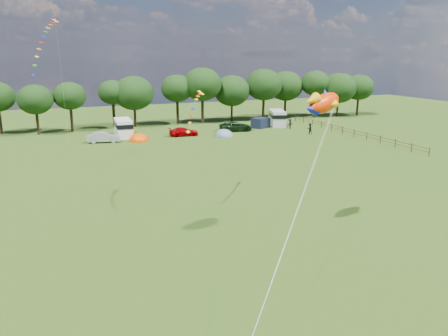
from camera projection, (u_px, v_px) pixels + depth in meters
name	position (u px, v px, depth m)	size (l,w,h in m)	color
ground_plane	(270.00, 258.00, 27.84)	(180.00, 180.00, 0.00)	black
tree_line	(155.00, 91.00, 77.59)	(102.98, 10.98, 10.27)	black
fence	(348.00, 131.00, 70.10)	(0.12, 33.12, 1.20)	#472D19
car_b	(104.00, 137.00, 64.13)	(1.67, 4.46, 1.58)	#9EA1A7
car_c	(184.00, 132.00, 69.24)	(1.89, 4.49, 1.35)	#9F0004
car_d	(236.00, 126.00, 73.75)	(2.57, 5.67, 1.55)	black
campervan_c	(123.00, 127.00, 68.49)	(2.61, 5.71, 2.76)	silver
campervan_d	(277.00, 118.00, 79.10)	(4.08, 6.11, 2.76)	#B7B7B9
tent_orange	(139.00, 141.00, 65.53)	(2.96, 3.24, 2.32)	#EB4100
tent_greyblue	(224.00, 136.00, 69.11)	(3.04, 3.33, 2.26)	slate
awning_navy	(260.00, 123.00, 76.96)	(2.80, 2.27, 1.75)	black
fish_kite	(322.00, 103.00, 29.17)	(3.71, 2.25, 1.94)	#EB3000
streamer_kite_a	(46.00, 38.00, 45.35)	(3.33, 5.65, 5.78)	gold
streamer_kite_c	(196.00, 104.00, 35.67)	(3.12, 4.97, 2.79)	yellow
walker_a	(310.00, 129.00, 70.72)	(0.87, 0.54, 1.79)	black
walker_b	(290.00, 124.00, 76.07)	(1.11, 0.51, 1.72)	black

